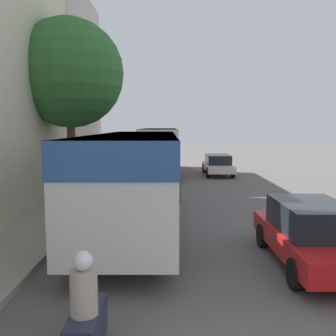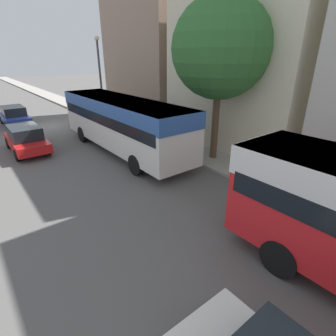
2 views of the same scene
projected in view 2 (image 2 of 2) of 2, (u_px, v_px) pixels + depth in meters
ground_plane at (45, 126)px, 21.15m from camera, size 120.00×120.00×0.00m
sidewalk at (103, 117)px, 24.01m from camera, size 2.20×120.00×0.15m
building_corner at (158, 36)px, 21.50m from camera, size 6.00×8.43×13.47m
building_midblock at (252, 58)px, 15.38m from camera, size 6.02×8.68×10.21m
bus_lead at (121, 118)px, 14.84m from camera, size 2.60×10.72×3.05m
motorcycle_behind_lead at (77, 118)px, 20.77m from camera, size 0.38×2.24×1.73m
car_crossing at (26, 139)px, 15.32m from camera, size 1.82×4.33×1.52m
car_distant at (14, 116)px, 21.19m from camera, size 1.83×4.30×1.51m
street_tree at (221, 49)px, 12.19m from camera, size 4.66×4.66×7.74m
lamp_post at (100, 73)px, 20.72m from camera, size 0.36×0.36×6.48m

